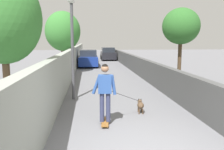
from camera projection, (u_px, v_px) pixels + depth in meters
ground_plane at (104, 71)px, 18.64m from camera, size 80.00×80.00×0.00m
wall_left at (72, 62)px, 16.30m from camera, size 48.00×0.30×1.84m
fence_right at (138, 65)px, 16.81m from camera, size 48.00×0.30×1.24m
tree_right_near at (181, 27)px, 12.13m from camera, size 1.94×1.94×4.10m
tree_left_mid at (3, 19)px, 6.99m from camera, size 2.31×2.31×4.46m
tree_left_far at (62, 37)px, 22.78m from camera, size 2.07×2.07×3.84m
tree_left_distant at (63, 31)px, 16.90m from camera, size 2.56×2.56×4.52m
lamp_post at (72, 28)px, 9.29m from camera, size 0.36×0.36×4.22m
skateboard at (105, 122)px, 6.79m from camera, size 0.82×0.27×0.08m
person_skateboarder at (105, 88)px, 6.64m from camera, size 0.25×0.71×1.69m
dog at (140, 105)px, 7.83m from camera, size 1.25×1.39×1.06m
car_near at (88, 59)px, 21.77m from camera, size 4.17×1.80×1.54m
car_far at (108, 54)px, 28.85m from camera, size 4.00×1.80×1.54m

